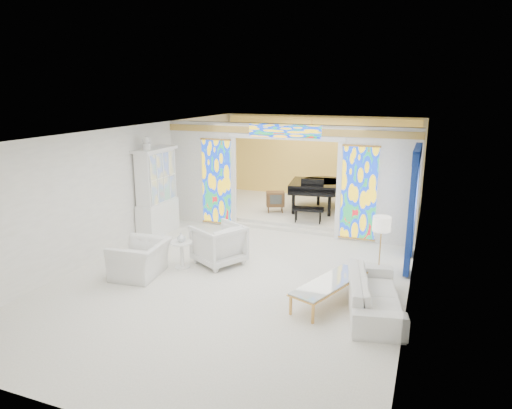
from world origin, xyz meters
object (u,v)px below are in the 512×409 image
at_px(china_cabinet, 157,192).
at_px(armchair_right, 219,244).
at_px(armchair_left, 140,259).
at_px(grand_piano, 318,186).
at_px(tv_console, 275,199).
at_px(sofa, 374,294).
at_px(coffee_table, 330,283).

distance_m(china_cabinet, armchair_right, 2.99).
bearing_deg(armchair_left, armchair_right, 128.04).
xyz_separation_m(grand_piano, tv_console, (-1.14, -0.86, -0.32)).
xyz_separation_m(china_cabinet, sofa, (6.17, -2.49, -0.84)).
xyz_separation_m(sofa, grand_piano, (-2.51, 6.00, 0.59)).
distance_m(armchair_right, coffee_table, 2.98).
bearing_deg(sofa, china_cabinet, 56.10).
xyz_separation_m(china_cabinet, armchair_right, (2.54, -1.42, -0.71)).
relative_size(armchair_left, tv_console, 1.77).
relative_size(china_cabinet, tv_console, 4.15).
xyz_separation_m(china_cabinet, tv_console, (2.52, 2.65, -0.57)).
bearing_deg(coffee_table, tv_console, 118.93).
xyz_separation_m(armchair_left, armchair_right, (1.26, 1.25, 0.09)).
bearing_deg(armchair_left, china_cabinet, -161.05).
distance_m(coffee_table, tv_console, 5.83).
bearing_deg(tv_console, armchair_right, -113.14).
distance_m(armchair_left, sofa, 4.89).
xyz_separation_m(coffee_table, tv_console, (-2.82, 5.10, 0.21)).
relative_size(sofa, coffee_table, 1.15).
bearing_deg(armchair_right, coffee_table, 98.63).
relative_size(grand_piano, tv_console, 4.42).
bearing_deg(sofa, grand_piano, 10.76).
xyz_separation_m(coffee_table, grand_piano, (-1.68, 5.96, 0.53)).
distance_m(china_cabinet, armchair_left, 3.06).
height_order(china_cabinet, armchair_left, china_cabinet).
height_order(china_cabinet, sofa, china_cabinet).
bearing_deg(china_cabinet, grand_piano, 43.80).
relative_size(armchair_left, grand_piano, 0.40).
height_order(armchair_left, tv_console, tv_console).
xyz_separation_m(armchair_right, coffee_table, (2.80, -1.03, -0.08)).
bearing_deg(armchair_right, sofa, 102.37).
bearing_deg(coffee_table, armchair_left, -176.91).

